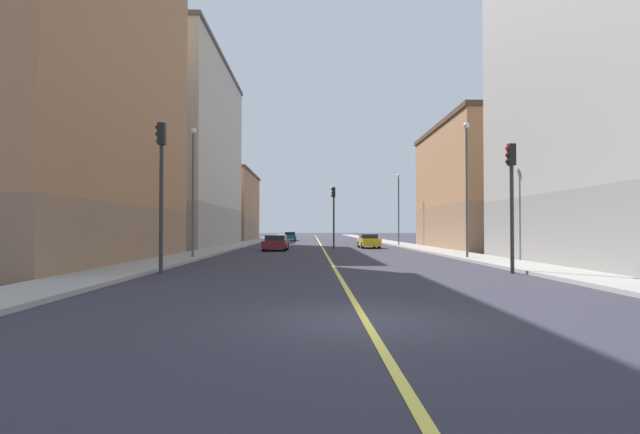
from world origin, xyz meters
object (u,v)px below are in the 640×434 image
traffic_light_left_near (511,188)px  building_right_midblock (180,153)px  car_maroon (276,243)px  car_teal (290,236)px  traffic_light_right_near (161,176)px  building_right_distant (222,206)px  car_yellow (369,241)px  building_left_near (636,55)px  traffic_light_median_far (334,209)px  street_lamp_left_far (399,202)px  building_left_mid (489,187)px  street_lamp_right_near (193,179)px  building_right_corner (51,72)px  street_lamp_left_near (467,177)px

traffic_light_left_near → building_right_midblock: bearing=124.0°
car_maroon → car_teal: 34.82m
traffic_light_right_near → building_right_distant: bearing=97.6°
car_yellow → car_teal: size_ratio=1.00×
building_left_near → car_maroon: 28.10m
car_maroon → building_right_midblock: bearing=134.0°
traffic_light_median_far → street_lamp_left_far: 11.16m
building_right_distant → traffic_light_left_near: size_ratio=3.82×
building_left_mid → street_lamp_right_near: size_ratio=2.36×
street_lamp_left_far → car_maroon: street_lamp_left_far is taller
building_left_mid → building_right_corner: building_right_corner is taller
street_lamp_left_far → car_maroon: size_ratio=1.65×
traffic_light_right_near → traffic_light_median_far: traffic_light_right_near is taller
street_lamp_left_near → street_lamp_right_near: street_lamp_left_near is taller
car_teal → traffic_light_left_near: bearing=-78.4°
car_yellow → car_teal: bearing=106.5°
building_right_midblock → traffic_light_median_far: 19.44m
building_left_near → car_yellow: building_left_near is taller
building_left_mid → car_yellow: bearing=168.6°
building_left_near → building_left_mid: size_ratio=1.14×
building_right_corner → car_maroon: building_right_corner is taller
traffic_light_median_far → car_yellow: 5.28m
street_lamp_left_near → car_maroon: size_ratio=1.77×
traffic_light_median_far → building_right_corner: bearing=-131.9°
car_teal → traffic_light_right_near: bearing=-93.0°
building_left_mid → street_lamp_left_far: building_left_mid is taller
building_left_mid → street_lamp_right_near: (-23.49, -15.16, -0.84)m
traffic_light_median_far → car_teal: (-5.25, 32.10, -2.99)m
building_right_corner → building_right_distant: building_right_corner is taller
building_left_near → car_yellow: size_ratio=4.72×
car_yellow → traffic_light_left_near: bearing=-84.0°
building_right_distant → street_lamp_left_near: bearing=-64.8°
street_lamp_left_near → street_lamp_left_far: bearing=90.0°
traffic_light_right_near → car_teal: bearing=87.0°
traffic_light_median_far → car_maroon: size_ratio=1.22×
traffic_light_median_far → car_maroon: (-5.01, -2.72, -3.01)m
street_lamp_left_near → street_lamp_right_near: size_ratio=1.04×
building_right_midblock → car_teal: building_right_midblock is taller
building_right_midblock → car_teal: bearing=65.0°
building_left_near → building_right_midblock: building_left_near is taller
building_right_corner → car_teal: 52.16m
building_right_midblock → traffic_light_left_near: 40.68m
car_maroon → street_lamp_left_near: bearing=-45.4°
building_left_mid → car_yellow: 12.13m
building_right_corner → street_lamp_left_far: bearing=48.2°
street_lamp_right_near → building_left_near: bearing=-14.0°
building_left_mid → car_teal: building_left_mid is taller
building_left_mid → building_right_midblock: size_ratio=0.72×
building_right_corner → building_right_midblock: bearing=90.0°
building_right_distant → street_lamp_right_near: size_ratio=2.63×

